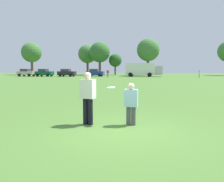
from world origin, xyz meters
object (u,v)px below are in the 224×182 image
(player_defender, at_px, (131,102))
(bystander_far_jogger, at_px, (199,73))
(parked_car_mid_right, at_px, (95,73))
(frisbee, at_px, (111,88))
(parked_car_mid_left, at_px, (44,73))
(parked_car_center, at_px, (67,73))
(bystander_sideline_watcher, at_px, (108,73))
(player_thrower, at_px, (88,95))
(parked_car_near_left, at_px, (26,73))
(box_truck, at_px, (143,69))

(player_defender, xyz_separation_m, bystander_far_jogger, (12.47, 40.02, 0.14))
(parked_car_mid_right, relative_size, bystander_far_jogger, 2.67)
(frisbee, distance_m, parked_car_mid_left, 49.27)
(frisbee, height_order, parked_car_mid_right, parked_car_mid_right)
(parked_car_mid_right, bearing_deg, parked_car_center, -167.02)
(bystander_sideline_watcher, bearing_deg, bystander_far_jogger, -3.20)
(parked_car_mid_left, height_order, parked_car_center, same)
(parked_car_center, height_order, bystander_far_jogger, parked_car_center)
(player_thrower, bearing_deg, parked_car_near_left, 119.98)
(parked_car_near_left, xyz_separation_m, box_truck, (28.19, 1.84, 0.83))
(player_thrower, relative_size, bystander_far_jogger, 1.08)
(parked_car_near_left, bearing_deg, parked_car_mid_left, 0.29)
(player_thrower, bearing_deg, parked_car_center, 109.17)
(player_thrower, distance_m, player_defender, 1.46)
(parked_car_center, height_order, bystander_sideline_watcher, parked_car_center)
(frisbee, bearing_deg, player_defender, -1.85)
(frisbee, xyz_separation_m, box_truck, (1.87, 46.01, 0.51))
(frisbee, relative_size, parked_car_center, 0.06)
(parked_car_center, relative_size, box_truck, 0.50)
(parked_car_mid_left, distance_m, bystander_sideline_watcher, 16.20)
(parked_car_mid_left, relative_size, bystander_sideline_watcher, 2.51)
(player_defender, distance_m, box_truck, 46.06)
(frisbee, height_order, parked_car_center, parked_car_center)
(bystander_sideline_watcher, relative_size, bystander_far_jogger, 1.06)
(parked_car_near_left, relative_size, bystander_sideline_watcher, 2.51)
(parked_car_center, bearing_deg, parked_car_mid_left, -175.77)
(bystander_sideline_watcher, bearing_deg, parked_car_mid_right, 127.02)
(player_thrower, bearing_deg, parked_car_mid_left, 115.34)
(parked_car_near_left, height_order, bystander_sideline_watcher, parked_car_near_left)
(parked_car_mid_right, xyz_separation_m, bystander_far_jogger, (22.82, -6.13, -0.01))
(parked_car_center, xyz_separation_m, parked_car_mid_right, (6.64, 1.53, 0.00))
(parked_car_center, relative_size, parked_car_mid_right, 1.00)
(parked_car_near_left, distance_m, parked_car_mid_left, 4.57)
(player_defender, height_order, bystander_sideline_watcher, bystander_sideline_watcher)
(bystander_far_jogger, bearing_deg, frisbee, -108.18)
(box_truck, bearing_deg, player_defender, -91.49)
(parked_car_mid_left, relative_size, box_truck, 0.50)
(player_defender, distance_m, parked_car_center, 47.75)
(frisbee, relative_size, parked_car_mid_right, 0.06)
(parked_car_center, xyz_separation_m, bystander_far_jogger, (29.46, -4.60, -0.01))
(frisbee, bearing_deg, player_thrower, -170.79)
(player_defender, distance_m, parked_car_near_left, 51.79)
(parked_car_near_left, relative_size, parked_car_mid_left, 1.00)
(player_defender, bearing_deg, parked_car_mid_left, 116.89)
(box_truck, bearing_deg, parked_car_mid_left, -175.61)
(player_defender, height_order, parked_car_mid_right, parked_car_mid_right)
(player_thrower, xyz_separation_m, frisbee, (0.77, 0.12, 0.25))
(player_defender, height_order, box_truck, box_truck)
(player_defender, distance_m, parked_car_mid_right, 47.30)
(player_defender, relative_size, box_truck, 0.16)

